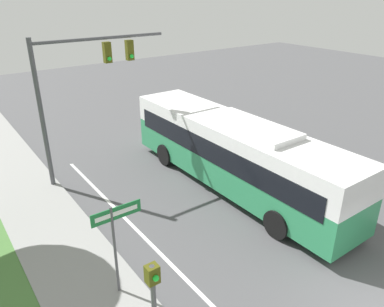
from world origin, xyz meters
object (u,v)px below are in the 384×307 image
object	(u,v)px
signal_gantry	(80,79)
pedestrian_signal	(154,300)
street_sign	(116,234)
bus	(234,150)

from	to	relation	value
signal_gantry	pedestrian_signal	bearing A→B (deg)	-103.85
signal_gantry	street_sign	size ratio (longest dim) A/B	2.19
signal_gantry	street_sign	world-z (taller)	signal_gantry
signal_gantry	pedestrian_signal	size ratio (longest dim) A/B	2.21
bus	pedestrian_signal	xyz separation A→B (m)	(-7.28, -5.49, 0.21)
bus	signal_gantry	size ratio (longest dim) A/B	1.85
street_sign	bus	bearing A→B (deg)	22.55
pedestrian_signal	street_sign	distance (m)	2.63
bus	pedestrian_signal	distance (m)	9.12
bus	signal_gantry	xyz separation A→B (m)	(-4.73, 4.86, 2.85)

